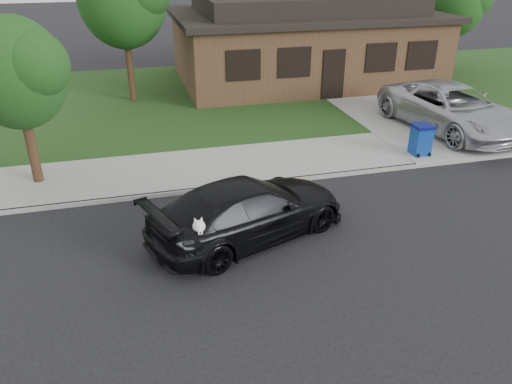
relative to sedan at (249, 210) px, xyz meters
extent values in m
plane|color=black|center=(2.30, -0.84, -0.71)|extent=(120.00, 120.00, 0.00)
cube|color=gray|center=(2.30, 4.16, -0.65)|extent=(60.00, 3.00, 0.12)
cube|color=gray|center=(2.30, 2.66, -0.65)|extent=(60.00, 0.12, 0.12)
cube|color=#193814|center=(2.30, 12.16, -0.65)|extent=(60.00, 13.00, 0.13)
cube|color=gray|center=(8.30, 9.16, -0.64)|extent=(4.50, 13.00, 0.14)
imported|color=black|center=(0.01, 0.00, 0.00)|extent=(5.30, 3.64, 1.42)
ellipsoid|color=white|center=(-1.32, -0.93, 0.30)|extent=(0.34, 0.40, 0.30)
sphere|color=white|center=(-1.32, -1.16, 0.40)|extent=(0.26, 0.26, 0.26)
cube|color=white|center=(-1.32, -1.29, 0.36)|extent=(0.09, 0.12, 0.08)
sphere|color=black|center=(-1.32, -1.35, 0.36)|extent=(0.04, 0.04, 0.04)
cone|color=white|center=(-1.39, -1.11, 0.54)|extent=(0.11, 0.11, 0.14)
cone|color=white|center=(-1.26, -1.11, 0.54)|extent=(0.11, 0.11, 0.14)
imported|color=#B2B4BA|center=(8.85, 5.22, 0.24)|extent=(3.48, 6.17, 1.63)
cube|color=navy|center=(6.57, 3.37, -0.14)|extent=(0.57, 0.57, 0.90)
cube|color=#070D51|center=(6.57, 3.37, 0.36)|extent=(0.62, 0.62, 0.10)
cylinder|color=black|center=(6.37, 3.10, -0.52)|extent=(0.05, 0.14, 0.14)
cylinder|color=black|center=(6.77, 3.10, -0.52)|extent=(0.05, 0.14, 0.14)
cube|color=#422B1C|center=(6.30, 14.16, 0.92)|extent=(12.00, 8.00, 3.00)
cube|color=black|center=(6.30, 14.16, 2.54)|extent=(12.60, 8.60, 0.25)
cube|color=black|center=(6.30, 14.16, 3.07)|extent=(10.00, 6.50, 0.80)
cube|color=black|center=(6.30, 10.13, 0.52)|extent=(1.00, 0.06, 2.10)
cube|color=black|center=(2.30, 10.13, 1.12)|extent=(1.30, 0.05, 1.10)
cube|color=black|center=(4.50, 10.13, 1.12)|extent=(1.30, 0.05, 1.10)
cube|color=black|center=(8.50, 10.13, 1.12)|extent=(1.30, 0.05, 1.10)
cube|color=black|center=(10.50, 10.13, 1.12)|extent=(1.30, 0.05, 1.10)
cylinder|color=#332114|center=(-2.20, 12.16, 0.65)|extent=(0.28, 0.28, 2.48)
cylinder|color=#332114|center=(14.30, 13.66, 0.43)|extent=(0.28, 0.28, 2.03)
ellipsoid|color=#143811|center=(14.30, 13.66, 2.94)|extent=(3.00, 3.00, 3.45)
cylinder|color=#332114|center=(-5.20, 4.36, 0.31)|extent=(0.28, 0.28, 1.80)
ellipsoid|color=#143811|center=(-5.20, 4.36, 2.51)|extent=(2.60, 2.60, 2.99)
sphere|color=#26591E|center=(-4.68, 3.97, 2.77)|extent=(1.82, 1.82, 1.82)
camera|label=1|loc=(-2.42, -9.92, 5.52)|focal=35.00mm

